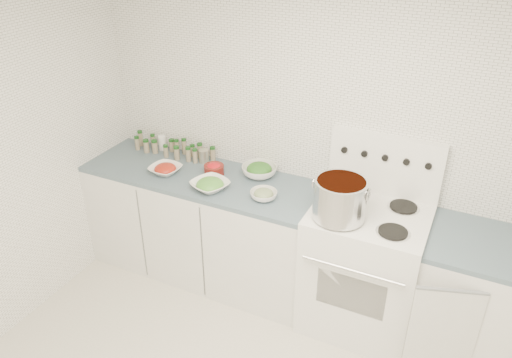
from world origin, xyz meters
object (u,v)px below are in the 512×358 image
(stock_pot, at_px, (340,197))
(bowl_tomato, at_px, (165,169))
(bowl_snowpea, at_px, (210,185))
(stove, at_px, (364,265))

(stock_pot, distance_m, bowl_tomato, 1.40)
(bowl_snowpea, bearing_deg, stock_pot, -0.68)
(bowl_tomato, bearing_deg, stock_pot, -3.26)
(bowl_tomato, distance_m, bowl_snowpea, 0.44)
(stove, distance_m, stock_pot, 0.64)
(stock_pot, relative_size, bowl_snowpea, 1.09)
(stock_pot, bearing_deg, bowl_tomato, 176.74)
(bowl_tomato, bearing_deg, stove, 2.92)
(stock_pot, relative_size, bowl_tomato, 1.45)
(bowl_snowpea, bearing_deg, bowl_tomato, 171.10)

